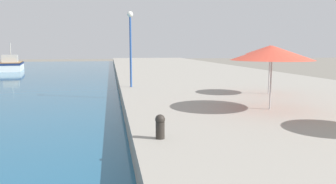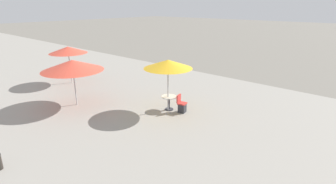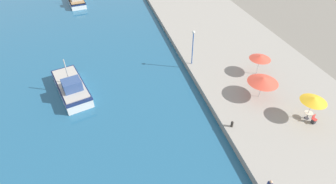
% 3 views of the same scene
% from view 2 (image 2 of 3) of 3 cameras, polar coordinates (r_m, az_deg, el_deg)
% --- Properties ---
extents(cafe_umbrella_pink, '(2.42, 2.42, 2.66)m').
position_cam_2_polar(cafe_umbrella_pink, '(12.87, 0.00, 6.09)').
color(cafe_umbrella_pink, '#B7B7B7').
rests_on(cafe_umbrella_pink, quay_promenade).
extents(cafe_umbrella_white, '(3.20, 3.20, 2.48)m').
position_cam_2_polar(cafe_umbrella_white, '(14.60, -20.10, 5.50)').
color(cafe_umbrella_white, '#B7B7B7').
rests_on(cafe_umbrella_white, quay_promenade).
extents(cafe_umbrella_striped, '(2.52, 2.52, 2.52)m').
position_cam_2_polar(cafe_umbrella_striped, '(19.05, -20.93, 8.56)').
color(cafe_umbrella_striped, '#B7B7B7').
rests_on(cafe_umbrella_striped, quay_promenade).
extents(cafe_table, '(0.80, 0.80, 0.74)m').
position_cam_2_polar(cafe_table, '(13.51, 0.25, -1.74)').
color(cafe_table, '#333338').
rests_on(cafe_table, quay_promenade).
extents(cafe_chair_left, '(0.49, 0.51, 0.91)m').
position_cam_2_polar(cafe_chair_left, '(13.28, 3.01, -3.09)').
color(cafe_chair_left, '#2D2D33').
rests_on(cafe_chair_left, quay_promenade).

